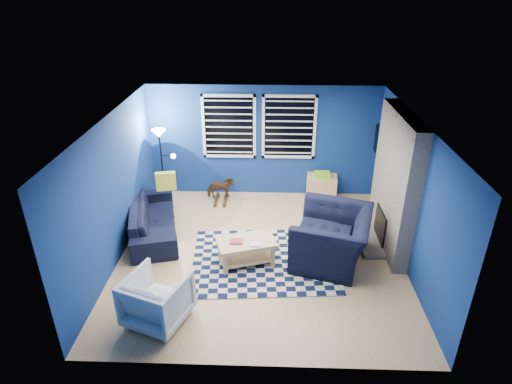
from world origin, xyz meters
TOP-DOWN VIEW (x-y plane):
  - floor at (0.00, 0.00)m, footprint 5.00×5.00m
  - ceiling at (0.00, 0.00)m, footprint 5.00×5.00m
  - wall_back at (0.00, 2.50)m, footprint 5.00×0.00m
  - wall_left at (-2.50, 0.00)m, footprint 0.00×5.00m
  - wall_right at (2.50, 0.00)m, footprint 0.00×5.00m
  - fireplace at (2.36, 0.50)m, footprint 0.65×2.00m
  - window_left at (-0.75, 2.46)m, footprint 1.17×0.06m
  - window_right at (0.55, 2.46)m, footprint 1.17×0.06m
  - tv at (2.45, 2.00)m, footprint 0.07×1.00m
  - rug at (0.07, -0.19)m, footprint 2.64×2.18m
  - sofa at (-2.10, 0.67)m, footprint 2.26×1.34m
  - armchair_big at (1.24, -0.12)m, footprint 1.71×1.59m
  - armchair_bent at (-1.43, -1.70)m, footprint 1.06×1.07m
  - rocking_horse at (-0.93, 2.04)m, footprint 0.38×0.63m
  - coffee_table at (-0.24, -0.28)m, footprint 1.11×0.83m
  - cabinet at (1.31, 2.25)m, footprint 0.70×0.49m
  - floor_lamp at (-2.13, 1.91)m, footprint 0.46×0.28m
  - throw_pillow at (-1.95, 1.33)m, footprint 0.42×0.20m

SIDE VIEW (x-z plane):
  - floor at x=0.00m, z-range 0.00..0.00m
  - rug at x=0.07m, z-range 0.00..0.02m
  - cabinet at x=1.31m, z-range -0.04..0.60m
  - sofa at x=-2.10m, z-range 0.00..0.62m
  - rocking_horse at x=-0.93m, z-range 0.07..0.57m
  - coffee_table at x=-0.24m, z-range 0.09..0.58m
  - armchair_bent at x=-1.43m, z-range 0.00..0.76m
  - armchair_big at x=1.24m, z-range 0.00..0.92m
  - throw_pillow at x=-1.95m, z-range 0.62..1.00m
  - fireplace at x=2.36m, z-range -0.05..2.45m
  - wall_back at x=0.00m, z-range -1.25..3.75m
  - wall_left at x=-2.50m, z-range -1.25..3.75m
  - wall_right at x=2.50m, z-range -1.25..3.75m
  - floor_lamp at x=-2.13m, z-range 0.54..2.24m
  - tv at x=2.45m, z-range 1.11..1.69m
  - window_left at x=-0.75m, z-range 0.89..2.31m
  - window_right at x=0.55m, z-range 0.89..2.31m
  - ceiling at x=0.00m, z-range 2.50..2.50m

